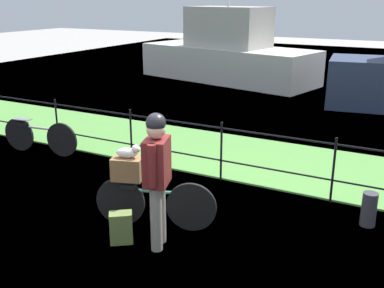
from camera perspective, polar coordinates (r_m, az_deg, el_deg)
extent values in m
plane|color=#9E9993|center=(5.88, -5.69, -11.89)|extent=(60.00, 60.00, 0.00)
cube|color=#569342|center=(8.69, 7.01, -1.68)|extent=(27.00, 2.40, 0.03)
plane|color=#426684|center=(14.97, 16.55, 6.02)|extent=(30.00, 30.00, 0.00)
cylinder|color=black|center=(9.45, -16.58, 2.42)|extent=(0.04, 0.04, 1.01)
cylinder|color=black|center=(8.32, -7.65, 0.94)|extent=(0.04, 0.04, 1.01)
cylinder|color=black|center=(7.45, 3.69, -0.97)|extent=(0.04, 0.04, 1.01)
cylinder|color=black|center=(6.95, 17.31, -3.21)|extent=(0.04, 0.04, 1.01)
cylinder|color=black|center=(7.50, 3.67, -2.06)|extent=(18.00, 0.03, 0.03)
cylinder|color=black|center=(7.33, 3.75, 2.01)|extent=(18.00, 0.03, 0.03)
cylinder|color=black|center=(5.93, -0.09, -7.92)|extent=(0.64, 0.25, 0.66)
cylinder|color=black|center=(6.15, -8.95, -7.15)|extent=(0.64, 0.25, 0.66)
cylinder|color=#337F70|center=(5.95, -4.65, -5.97)|extent=(0.72, 0.28, 0.04)
cube|color=black|center=(6.02, -7.97, -5.27)|extent=(0.22, 0.15, 0.06)
cube|color=slate|center=(5.99, -8.01, -4.46)|extent=(0.39, 0.26, 0.02)
cube|color=brown|center=(5.93, -8.07, -3.06)|extent=(0.45, 0.38, 0.30)
ellipsoid|color=silver|center=(5.86, -8.16, -1.10)|extent=(0.31, 0.22, 0.13)
sphere|color=silver|center=(5.80, -7.06, -0.62)|extent=(0.11, 0.11, 0.11)
cylinder|color=gray|center=(5.65, -4.02, -8.46)|extent=(0.14, 0.14, 0.82)
cylinder|color=gray|center=(5.48, -4.52, -9.37)|extent=(0.14, 0.14, 0.82)
cube|color=maroon|center=(5.29, -4.44, -2.23)|extent=(0.37, 0.46, 0.56)
cylinder|color=maroon|center=(5.48, -3.89, -1.17)|extent=(0.10, 0.10, 0.50)
cylinder|color=maroon|center=(5.08, -5.05, -2.78)|extent=(0.10, 0.10, 0.50)
sphere|color=tan|center=(5.17, -4.54, 1.83)|extent=(0.22, 0.22, 0.22)
sphere|color=black|center=(5.14, -4.56, 2.66)|extent=(0.23, 0.23, 0.23)
cube|color=olive|center=(5.78, -8.89, -10.33)|extent=(0.33, 0.31, 0.40)
cylinder|color=#38383D|center=(6.53, 21.32, -7.64)|extent=(0.20, 0.20, 0.47)
cylinder|color=black|center=(8.99, -16.02, 0.52)|extent=(0.66, 0.13, 0.66)
cylinder|color=black|center=(9.60, -20.86, 1.14)|extent=(0.66, 0.13, 0.66)
cylinder|color=#BCB7B2|center=(9.24, -18.63, 1.91)|extent=(0.78, 0.15, 0.04)
cube|color=black|center=(9.47, -20.46, 2.40)|extent=(0.21, 0.12, 0.06)
cube|color=slate|center=(9.44, -20.52, 2.93)|extent=(0.38, 0.21, 0.02)
cube|color=silver|center=(16.81, 4.43, 10.03)|extent=(6.85, 3.65, 1.21)
cube|color=#B7B2A8|center=(16.68, 4.54, 14.45)|extent=(3.15, 2.18, 1.38)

